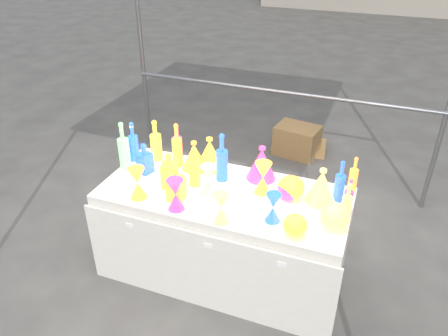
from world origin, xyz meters
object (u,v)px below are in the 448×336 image
(globe_0, at_px, (295,226))
(hourglass_0, at_px, (137,183))
(display_table, at_px, (224,233))
(bottle_0, at_px, (156,140))
(lampshade_0, at_px, (194,155))
(decanter_0, at_px, (169,170))
(cardboard_box_closed, at_px, (297,140))

(globe_0, bearing_deg, hourglass_0, 179.55)
(display_table, relative_size, globe_0, 11.80)
(bottle_0, bearing_deg, lampshade_0, -4.61)
(decanter_0, xyz_separation_m, lampshade_0, (0.06, 0.30, -0.02))
(display_table, height_order, globe_0, globe_0)
(hourglass_0, bearing_deg, cardboard_box_closed, 74.99)
(display_table, xyz_separation_m, hourglass_0, (-0.54, -0.27, 0.49))
(cardboard_box_closed, xyz_separation_m, bottle_0, (-0.79, -1.87, 0.75))
(display_table, relative_size, bottle_0, 5.32)
(display_table, bearing_deg, bottle_0, 158.56)
(cardboard_box_closed, bearing_deg, globe_0, -69.40)
(globe_0, relative_size, lampshade_0, 0.67)
(decanter_0, distance_m, hourglass_0, 0.26)
(cardboard_box_closed, relative_size, decanter_0, 1.77)
(lampshade_0, bearing_deg, hourglass_0, -125.34)
(bottle_0, height_order, decanter_0, bottle_0)
(bottle_0, distance_m, lampshade_0, 0.36)
(display_table, height_order, decanter_0, decanter_0)
(display_table, bearing_deg, hourglass_0, -153.42)
(bottle_0, distance_m, decanter_0, 0.43)
(decanter_0, relative_size, lampshade_0, 1.17)
(bottle_0, distance_m, globe_0, 1.39)
(hourglass_0, height_order, lampshade_0, hourglass_0)
(display_table, bearing_deg, globe_0, -25.51)
(globe_0, height_order, lampshade_0, lampshade_0)
(decanter_0, relative_size, globe_0, 1.75)
(bottle_0, bearing_deg, cardboard_box_closed, 67.04)
(display_table, bearing_deg, decanter_0, -171.98)
(display_table, xyz_separation_m, bottle_0, (-0.69, 0.27, 0.55))
(decanter_0, bearing_deg, lampshade_0, 60.54)
(bottle_0, relative_size, lampshade_0, 1.48)
(cardboard_box_closed, distance_m, bottle_0, 2.16)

